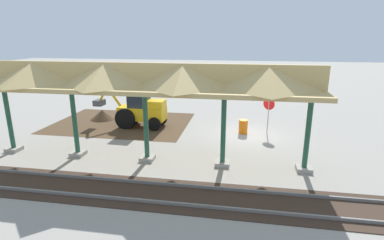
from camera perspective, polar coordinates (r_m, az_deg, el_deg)
ground_plane at (r=19.52m, az=10.53°, el=-2.76°), size 120.00×120.00×0.00m
dirt_work_zone at (r=22.38m, az=-13.18°, el=-0.51°), size 9.61×7.00×0.01m
platform_canopy at (r=14.45m, az=-9.15°, el=7.85°), size 16.47×3.20×4.90m
rail_tracks at (r=12.00m, az=10.96°, el=-14.99°), size 60.00×2.58×0.15m
stop_sign at (r=19.57m, az=14.40°, el=2.19°), size 0.67×0.41×2.34m
backhoe at (r=20.88m, az=-9.85°, el=2.11°), size 5.13×1.81×2.82m
dirt_mound at (r=23.70m, az=-16.61°, el=0.14°), size 3.67×3.67×1.47m
traffic_barrel at (r=19.60m, az=9.73°, el=-1.26°), size 0.56×0.56×0.90m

